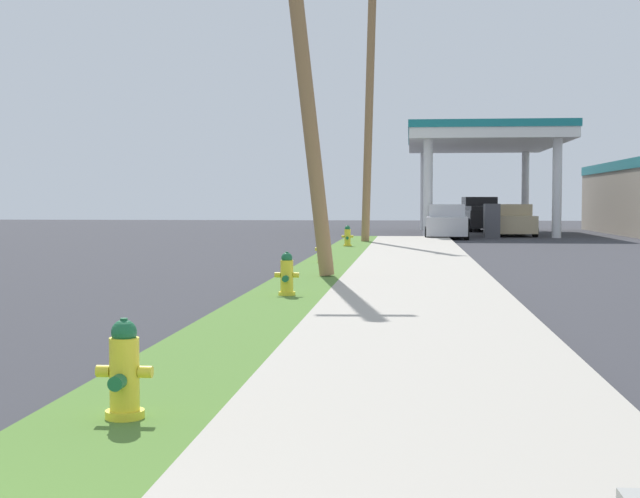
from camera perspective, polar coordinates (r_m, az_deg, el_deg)
The scene contains 10 objects.
fire_hydrant_nearest at distance 6.99m, azimuth -12.05°, elevation -7.64°, with size 0.42×0.38×0.74m.
fire_hydrant_second at distance 15.66m, azimuth -2.07°, elevation -1.71°, with size 0.42×0.38×0.74m.
fire_hydrant_third at distance 24.06m, azimuth 0.20°, elevation -0.06°, with size 0.42×0.37×0.74m.
fire_hydrant_fourth at distance 32.78m, azimuth 1.72°, elevation 0.75°, with size 0.42×0.37×0.74m.
utility_pole_midground at distance 19.83m, azimuth -0.93°, elevation 10.36°, with size 1.78×0.40×8.14m.
utility_pole_background at distance 36.72m, azimuth 3.06°, elevation 8.72°, with size 1.02×1.14×10.38m.
gas_station_canopy at distance 51.05m, azimuth 18.10°, elevation 3.82°, with size 16.09×15.42×5.51m.
car_tan_by_near_pump at distance 46.57m, azimuth 11.82°, elevation 1.69°, with size 2.11×4.58×1.57m.
car_silver_by_far_pump at distance 42.83m, azimuth 7.88°, elevation 1.62°, with size 2.08×4.56×1.57m.
truck_black_at_forecourt at distance 54.07m, azimuth 9.98°, elevation 2.08°, with size 2.45×5.52×1.97m.
Camera 1 is at (2.84, -2.30, 1.73)m, focal length 51.58 mm.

